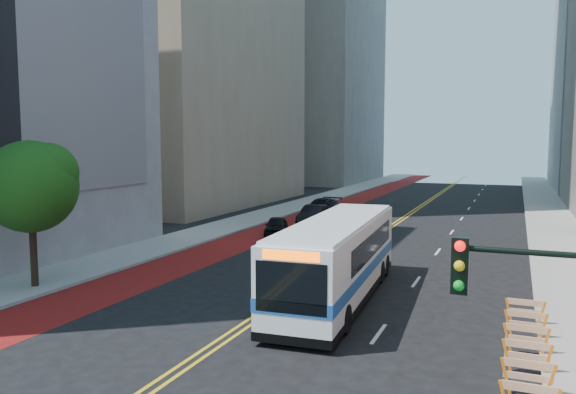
% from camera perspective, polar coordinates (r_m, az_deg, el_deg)
% --- Properties ---
extents(ground, '(160.00, 160.00, 0.00)m').
position_cam_1_polar(ground, '(17.32, -12.22, -17.57)').
color(ground, black).
rests_on(ground, ground).
extents(sidewalk_left, '(4.00, 140.00, 0.15)m').
position_cam_1_polar(sidewalk_left, '(48.43, -3.88, -2.29)').
color(sidewalk_left, gray).
rests_on(sidewalk_left, ground).
extents(sidewalk_right, '(4.00, 140.00, 0.15)m').
position_cam_1_polar(sidewalk_right, '(43.69, 25.76, -3.73)').
color(sidewalk_right, gray).
rests_on(sidewalk_right, ground).
extents(bus_lane_paint, '(3.60, 140.00, 0.01)m').
position_cam_1_polar(bus_lane_paint, '(46.88, 0.41, -2.63)').
color(bus_lane_paint, '#600E0D').
rests_on(bus_lane_paint, ground).
extents(center_line_inner, '(0.14, 140.00, 0.01)m').
position_cam_1_polar(center_line_inner, '(44.58, 9.92, -3.15)').
color(center_line_inner, gold).
rests_on(center_line_inner, ground).
extents(center_line_outer, '(0.14, 140.00, 0.01)m').
position_cam_1_polar(center_line_outer, '(44.51, 10.37, -3.18)').
color(center_line_outer, gold).
rests_on(center_line_outer, ground).
extents(lane_dashes, '(0.14, 98.20, 0.01)m').
position_cam_1_polar(lane_dashes, '(51.70, 17.23, -2.11)').
color(lane_dashes, silver).
rests_on(lane_dashes, ground).
extents(construction_barriers, '(1.42, 10.91, 1.00)m').
position_cam_1_polar(construction_barriers, '(17.61, 23.17, -15.16)').
color(construction_barriers, orange).
rests_on(construction_barriers, ground).
extents(street_tree, '(4.20, 4.20, 6.70)m').
position_cam_1_polar(street_tree, '(27.98, -24.56, 1.30)').
color(street_tree, black).
rests_on(street_tree, sidewalk_left).
extents(traffic_signal, '(2.21, 0.34, 5.07)m').
position_cam_1_polar(traffic_signal, '(10.05, 23.39, -12.68)').
color(traffic_signal, black).
rests_on(traffic_signal, sidewalk_right).
extents(transit_bus, '(3.56, 12.86, 3.49)m').
position_cam_1_polar(transit_bus, '(24.32, 5.13, -6.14)').
color(transit_bus, white).
rests_on(transit_bus, ground).
extents(car_a, '(2.61, 4.10, 1.30)m').
position_cam_1_polar(car_a, '(40.89, -1.21, -2.95)').
color(car_a, black).
rests_on(car_a, ground).
extents(car_b, '(1.93, 4.87, 1.58)m').
position_cam_1_polar(car_b, '(45.77, 2.64, -1.85)').
color(car_b, black).
rests_on(car_b, ground).
extents(car_c, '(2.75, 5.61, 1.57)m').
position_cam_1_polar(car_c, '(51.10, 3.42, -1.07)').
color(car_c, black).
rests_on(car_c, ground).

